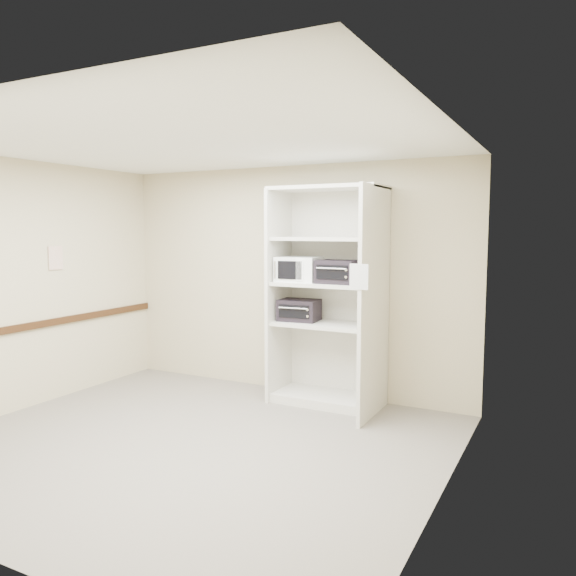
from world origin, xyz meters
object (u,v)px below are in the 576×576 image
at_px(shelving_unit, 331,304).
at_px(toaster_oven_upper, 339,272).
at_px(microwave, 299,269).
at_px(toaster_oven_lower, 299,310).

xyz_separation_m(shelving_unit, toaster_oven_upper, (0.11, -0.06, 0.37)).
xyz_separation_m(microwave, toaster_oven_lower, (-0.01, 0.03, -0.47)).
height_order(shelving_unit, toaster_oven_upper, shelving_unit).
bearing_deg(toaster_oven_upper, toaster_oven_lower, 177.67).
bearing_deg(toaster_oven_lower, shelving_unit, -2.58).
distance_m(shelving_unit, toaster_oven_lower, 0.40).
height_order(shelving_unit, microwave, shelving_unit).
height_order(toaster_oven_upper, toaster_oven_lower, toaster_oven_upper).
relative_size(shelving_unit, toaster_oven_upper, 5.51).
height_order(shelving_unit, toaster_oven_lower, shelving_unit).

